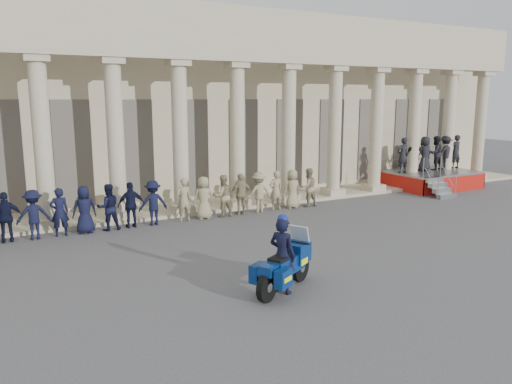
{
  "coord_description": "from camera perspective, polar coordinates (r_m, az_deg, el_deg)",
  "views": [
    {
      "loc": [
        -8.2,
        -11.43,
        4.78
      ],
      "look_at": [
        -0.18,
        3.52,
        1.6
      ],
      "focal_mm": 35.0,
      "sensor_mm": 36.0,
      "label": 1
    }
  ],
  "objects": [
    {
      "name": "rider",
      "position": [
        12.45,
        3.04,
        -7.1
      ],
      "size": [
        0.74,
        0.84,
        2.02
      ],
      "rotation": [
        0.0,
        0.0,
        2.07
      ],
      "color": "black",
      "rests_on": "ground"
    },
    {
      "name": "motorcycle",
      "position": [
        12.67,
        3.32,
        -8.37
      ],
      "size": [
        2.18,
        1.55,
        1.54
      ],
      "rotation": [
        0.0,
        0.0,
        0.5
      ],
      "color": "black",
      "rests_on": "ground"
    },
    {
      "name": "ground",
      "position": [
        14.86,
        7.13,
        -8.23
      ],
      "size": [
        90.0,
        90.0,
        0.0
      ],
      "primitive_type": "plane",
      "color": "#48484B",
      "rests_on": "ground"
    },
    {
      "name": "officer_rank",
      "position": [
        19.19,
        -14.86,
        -1.52
      ],
      "size": [
        17.3,
        0.66,
        1.73
      ],
      "color": "black",
      "rests_on": "ground"
    },
    {
      "name": "reviewing_stand",
      "position": [
        28.75,
        19.53,
        3.57
      ],
      "size": [
        4.68,
        4.29,
        2.79
      ],
      "color": "gray",
      "rests_on": "ground"
    },
    {
      "name": "building",
      "position": [
        27.43,
        -10.97,
        9.89
      ],
      "size": [
        40.0,
        12.5,
        9.0
      ],
      "color": "tan",
      "rests_on": "ground"
    }
  ]
}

